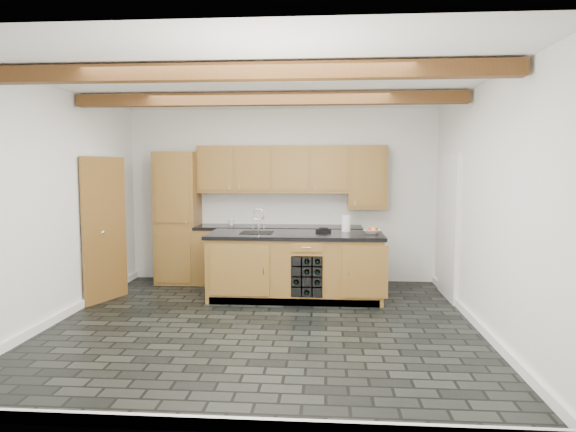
# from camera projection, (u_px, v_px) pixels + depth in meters

# --- Properties ---
(ground) EXTENTS (5.00, 5.00, 0.00)m
(ground) POSITION_uv_depth(u_px,v_px,m) (263.00, 324.00, 6.05)
(ground) COLOR black
(ground) RESTS_ON ground
(room_shell) EXTENTS (5.01, 5.00, 5.00)m
(room_shell) POSITION_uv_depth(u_px,v_px,m) (261.00, 193.00, 6.45)
(room_shell) COLOR white
(room_shell) RESTS_ON ground
(back_cabinetry) EXTENTS (3.65, 0.62, 2.20)m
(back_cabinetry) POSITION_uv_depth(u_px,v_px,m) (257.00, 222.00, 8.21)
(back_cabinetry) COLOR olive
(back_cabinetry) RESTS_ON ground
(island) EXTENTS (2.48, 0.96, 0.93)m
(island) POSITION_uv_depth(u_px,v_px,m) (296.00, 266.00, 7.26)
(island) COLOR olive
(island) RESTS_ON ground
(faucet) EXTENTS (0.45, 0.40, 0.34)m
(faucet) POSITION_uv_depth(u_px,v_px,m) (257.00, 230.00, 7.31)
(faucet) COLOR black
(faucet) RESTS_ON island
(kitchen_scale) EXTENTS (0.23, 0.18, 0.06)m
(kitchen_scale) POSITION_uv_depth(u_px,v_px,m) (323.00, 230.00, 7.35)
(kitchen_scale) COLOR black
(kitchen_scale) RESTS_ON island
(fruit_bowl) EXTENTS (0.31, 0.31, 0.06)m
(fruit_bowl) POSITION_uv_depth(u_px,v_px,m) (372.00, 232.00, 7.15)
(fruit_bowl) COLOR beige
(fruit_bowl) RESTS_ON island
(fruit_cluster) EXTENTS (0.16, 0.17, 0.07)m
(fruit_cluster) POSITION_uv_depth(u_px,v_px,m) (372.00, 229.00, 7.15)
(fruit_cluster) COLOR #A92B16
(fruit_cluster) RESTS_ON fruit_bowl
(paper_towel) EXTENTS (0.12, 0.12, 0.24)m
(paper_towel) POSITION_uv_depth(u_px,v_px,m) (346.00, 223.00, 7.42)
(paper_towel) COLOR white
(paper_towel) RESTS_ON island
(mug) EXTENTS (0.13, 0.13, 0.10)m
(mug) POSITION_uv_depth(u_px,v_px,m) (231.00, 222.00, 8.27)
(mug) COLOR white
(mug) RESTS_ON back_cabinetry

